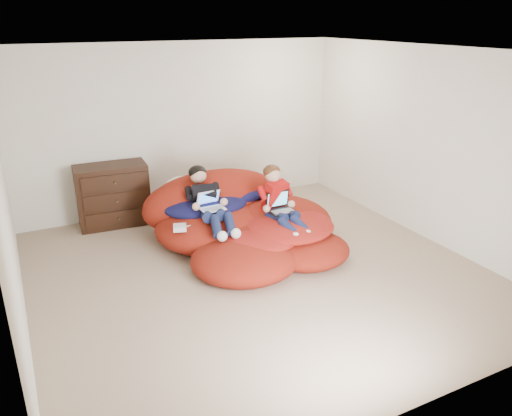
{
  "coord_description": "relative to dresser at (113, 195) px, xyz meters",
  "views": [
    {
      "loc": [
        -2.36,
        -4.66,
        2.83
      ],
      "look_at": [
        0.12,
        0.27,
        0.7
      ],
      "focal_mm": 35.0,
      "sensor_mm": 36.0,
      "label": 1
    }
  ],
  "objects": [
    {
      "name": "power_adapter",
      "position": [
        0.49,
        -1.5,
        -0.02
      ],
      "size": [
        0.2,
        0.2,
        0.06
      ],
      "primitive_type": "cube",
      "rotation": [
        0.0,
        0.0,
        -0.32
      ],
      "color": "silver",
      "rests_on": "beanbag_pile"
    },
    {
      "name": "younger_boy",
      "position": [
        1.76,
        -1.71,
        0.2
      ],
      "size": [
        0.38,
        0.94,
        0.75
      ],
      "color": "red",
      "rests_on": "beanbag_pile"
    },
    {
      "name": "laptop_black",
      "position": [
        1.76,
        -1.73,
        0.12
      ],
      "size": [
        0.33,
        0.27,
        0.24
      ],
      "color": "black",
      "rests_on": "younger_boy"
    },
    {
      "name": "room_shell",
      "position": [
        1.18,
        -2.24,
        -0.22
      ],
      "size": [
        5.1,
        5.1,
        2.77
      ],
      "color": "tan",
      "rests_on": "ground"
    },
    {
      "name": "older_boy",
      "position": [
        0.94,
        -1.29,
        0.21
      ],
      "size": [
        0.4,
        1.18,
        0.65
      ],
      "color": "black",
      "rests_on": "beanbag_pile"
    },
    {
      "name": "laptop_white",
      "position": [
        0.94,
        -1.4,
        0.18
      ],
      "size": [
        0.31,
        0.31,
        0.21
      ],
      "color": "silver",
      "rests_on": "older_boy"
    },
    {
      "name": "beanbag_pile",
      "position": [
        1.39,
        -1.37,
        -0.17
      ],
      "size": [
        2.46,
        2.37,
        0.94
      ],
      "color": "maroon",
      "rests_on": "ground"
    },
    {
      "name": "dresser",
      "position": [
        0.0,
        0.0,
        0.0
      ],
      "size": [
        1.01,
        0.58,
        0.89
      ],
      "color": "black",
      "rests_on": "ground"
    },
    {
      "name": "cream_pillow",
      "position": [
        0.82,
        -0.6,
        0.18
      ],
      "size": [
        0.48,
        0.31,
        0.31
      ],
      "primitive_type": "ellipsoid",
      "color": "white",
      "rests_on": "beanbag_pile"
    }
  ]
}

